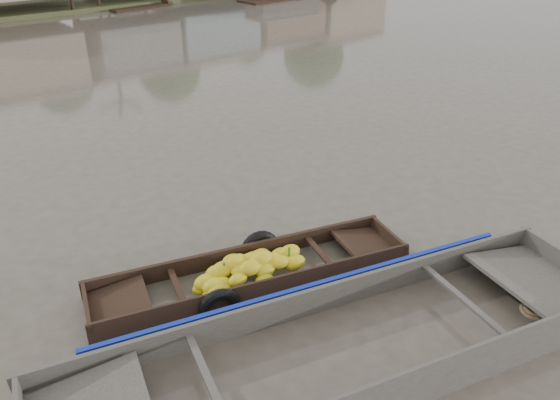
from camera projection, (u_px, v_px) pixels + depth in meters
ground at (323, 270)px, 9.30m from camera, size 120.00×120.00×0.00m
banana_boat at (249, 275)px, 8.93m from camera, size 5.46×2.64×0.74m
viewer_boat at (350, 352)px, 7.47m from camera, size 8.64×4.11×0.67m
distant_boats at (191, 3)px, 33.00m from camera, size 44.47×3.92×1.38m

